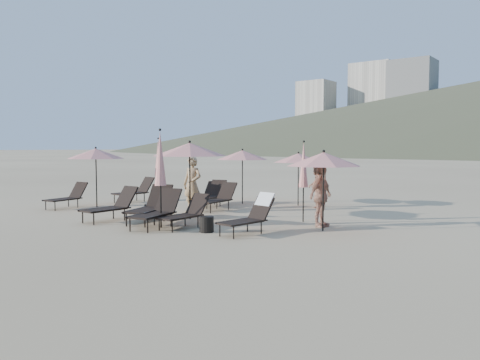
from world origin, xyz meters
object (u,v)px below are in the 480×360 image
Objects in this scene: lounger_2 at (151,205)px; umbrella_closed_2 at (158,158)px; umbrella_closed_1 at (304,165)px; lounger_4 at (185,213)px; lounger_7 at (206,194)px; umbrella_closed_0 at (160,159)px; lounger_6 at (135,190)px; umbrella_open_1 at (190,150)px; side_table_0 at (150,211)px; beachgoer_a at (192,184)px; lounger_1 at (112,205)px; side_table_1 at (207,224)px; umbrella_open_0 at (96,154)px; umbrella_open_3 at (242,155)px; lounger_8 at (211,194)px; lounger_9 at (218,198)px; beachgoer_b at (316,185)px; umbrella_open_2 at (324,159)px; lounger_3 at (157,210)px; lounger_5 at (250,215)px; umbrella_open_4 at (298,158)px; lounger_0 at (68,196)px; beachgoer_c at (321,196)px.

lounger_2 is 0.77× the size of umbrella_closed_2.
lounger_4 is at bearing -125.27° from umbrella_closed_1.
lounger_7 is 0.59× the size of umbrella_closed_0.
lounger_6 is at bearing 151.72° from lounger_4.
umbrella_open_1 is at bearing -16.20° from lounger_6.
beachgoer_a is (0.03, 1.88, 0.72)m from side_table_0.
umbrella_open_1 is at bearing 46.53° from lounger_1.
side_table_0 is 0.23× the size of beachgoer_a.
side_table_1 is 3.96m from beachgoer_a.
umbrella_open_0 is 1.18× the size of beachgoer_a.
lounger_1 is 5.99m from umbrella_open_3.
umbrella_open_3 reaches higher than lounger_2.
lounger_8 reaches higher than lounger_7.
lounger_9 is 0.89× the size of beachgoer_a.
umbrella_open_1 is 1.46× the size of beachgoer_b.
umbrella_open_2 reaches higher than beachgoer_b.
umbrella_closed_2 is 1.56× the size of beachgoer_b.
umbrella_open_3 is 3.13m from beachgoer_b.
umbrella_open_1 is 2.29m from side_table_0.
umbrella_closed_0 reaches higher than beachgoer_a.
lounger_3 is 0.88× the size of umbrella_open_2.
lounger_4 is at bearing -24.40° from beachgoer_b.
lounger_5 is 0.70× the size of umbrella_open_1.
umbrella_open_4 is 6.18m from side_table_0.
umbrella_open_4 reaches higher than lounger_0.
lounger_9 is (-3.50, 2.90, -0.04)m from lounger_5.
umbrella_open_2 is (4.72, 1.77, 1.39)m from lounger_2.
umbrella_closed_1 is (2.59, 3.27, -0.22)m from umbrella_closed_0.
umbrella_closed_1 is 0.93× the size of umbrella_closed_2.
umbrella_open_1 is 4.09m from umbrella_closed_2.
umbrella_closed_0 is at bearing -144.47° from lounger_4.
lounger_7 is at bearing -124.70° from umbrella_open_3.
umbrella_open_4 is (0.94, 4.94, -0.33)m from umbrella_open_1.
lounger_6 is at bearing 145.46° from side_table_0.
lounger_2 is 3.22m from lounger_9.
umbrella_open_1 is at bearing -100.77° from umbrella_open_4.
umbrella_closed_0 is (0.13, 0.02, 1.41)m from lounger_3.
umbrella_open_1 reaches higher than umbrella_closed_1.
lounger_5 is 5.72m from lounger_8.
beachgoer_b is at bearing 91.22° from side_table_1.
umbrella_open_4 reaches higher than lounger_3.
lounger_1 is 0.72× the size of umbrella_open_1.
umbrella_closed_0 is 1.44× the size of beachgoer_a.
beachgoer_c is at bearing 27.99° from lounger_1.
umbrella_open_3 is at bearing -157.41° from umbrella_open_4.
beachgoer_c is at bearing -6.55° from umbrella_closed_2.
umbrella_closed_2 is at bearing -79.29° from beachgoer_b.
lounger_8 reaches higher than side_table_0.
lounger_5 is 6.25m from umbrella_open_4.
beachgoer_b is (2.84, 0.72, -1.08)m from umbrella_open_3.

